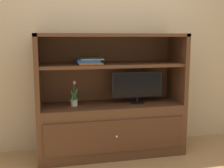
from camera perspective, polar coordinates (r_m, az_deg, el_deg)
The scene contains 6 objects.
ground_plane at distance 3.25m, azimuth 1.40°, elevation -16.24°, with size 8.00×8.00×0.00m, color #99754C.
painted_rear_wall at distance 3.66m, azimuth -1.38°, elevation 9.31°, with size 6.00×0.10×2.80m, color tan.
media_console at distance 3.45m, azimuth -0.20°, elevation -6.42°, with size 1.73×0.57×1.44m.
tv_monitor at distance 3.44m, azimuth 5.10°, elevation -0.36°, with size 0.63×0.18×0.38m.
potted_plant at distance 3.33m, azimuth -7.57°, elevation -3.02°, with size 0.11×0.13×0.29m.
magazine_stack at distance 3.28m, azimuth -4.73°, elevation 4.59°, with size 0.30×0.32×0.06m.
Camera 1 is at (-0.71, -2.84, 1.40)m, focal length 45.63 mm.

